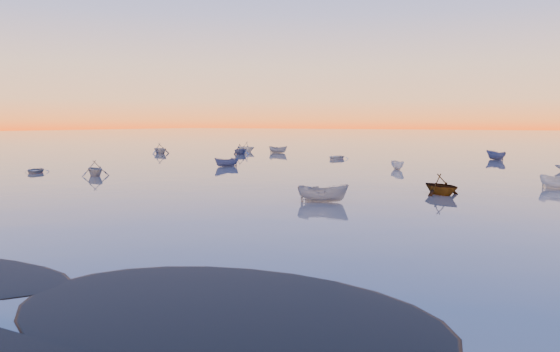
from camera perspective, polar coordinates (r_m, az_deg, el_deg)
The scene contains 4 objects.
ground at distance 114.48m, azimuth 17.98°, elevation 2.48°, with size 600.00×600.00×0.00m, color #675D56.
moored_fleet at distance 69.00m, azimuth 10.56°, elevation 0.71°, with size 124.00×58.00×1.20m, color #BBBBB6, non-canonical shape.
boat_near_left at distance 68.82m, azimuth -24.19°, elevation 0.30°, with size 3.77×1.57×0.94m, color slate.
boat_near_center at distance 40.25m, azimuth 4.49°, elevation -2.72°, with size 3.79×1.60×1.31m, color slate.
Camera 1 is at (21.53, -12.29, 5.88)m, focal length 35.00 mm.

